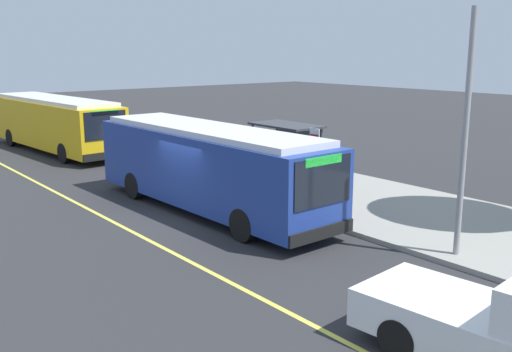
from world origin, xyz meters
TOP-DOWN VIEW (x-y plane):
  - ground_plane at (0.00, 0.00)m, footprint 120.00×120.00m
  - sidewalk_curb at (0.00, 6.00)m, footprint 44.00×6.40m
  - lane_stripe_center at (0.00, -2.20)m, footprint 36.00×0.14m
  - transit_bus_main at (-0.21, 1.01)m, footprint 10.84×2.80m
  - transit_bus_second at (-15.51, 1.26)m, footprint 11.67×3.34m
  - bus_shelter at (-1.15, 5.38)m, footprint 2.90×1.60m
  - waiting_bench at (-1.12, 5.49)m, footprint 1.60×0.48m
  - route_sign_post at (2.24, 3.63)m, footprint 0.44×0.08m
  - pedestrian_commuter at (-0.08, 4.74)m, footprint 0.24×0.40m
  - utility_pole at (7.86, 3.46)m, footprint 0.16×0.16m

SIDE VIEW (x-z plane):
  - ground_plane at x=0.00m, z-range 0.00..0.00m
  - lane_stripe_center at x=0.00m, z-range 0.00..0.01m
  - sidewalk_curb at x=0.00m, z-range 0.00..0.15m
  - waiting_bench at x=-1.12m, z-range 0.16..1.11m
  - pedestrian_commuter at x=-0.08m, z-range 0.27..1.96m
  - transit_bus_main at x=-0.21m, z-range 0.14..3.09m
  - transit_bus_second at x=-15.51m, z-range 0.14..3.09m
  - bus_shelter at x=-1.15m, z-range 0.68..3.16m
  - route_sign_post at x=2.24m, z-range 0.56..3.36m
  - utility_pole at x=7.86m, z-range 0.15..6.55m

